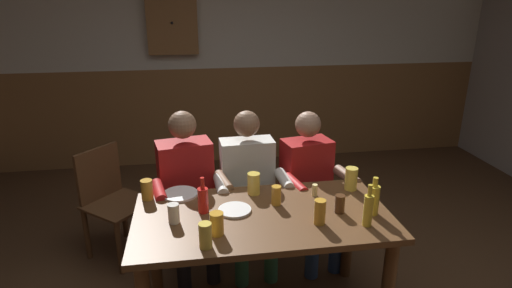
{
  "coord_description": "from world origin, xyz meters",
  "views": [
    {
      "loc": [
        -0.39,
        -2.21,
        2.02
      ],
      "look_at": [
        0.0,
        0.29,
        1.12
      ],
      "focal_mm": 29.66,
      "sensor_mm": 36.0,
      "label": 1
    }
  ],
  "objects_px": {
    "person_2": "(310,182)",
    "plate_0": "(180,194)",
    "bottle_0": "(368,209)",
    "pint_glass_6": "(320,212)",
    "dining_table": "(263,231)",
    "pint_glass_3": "(217,224)",
    "plate_1": "(235,210)",
    "wall_dart_cabinet": "(172,22)",
    "pint_glass_0": "(276,195)",
    "table_candle": "(315,190)",
    "person_1": "(249,185)",
    "pint_glass_5": "(205,235)",
    "bottle_2": "(374,199)",
    "pint_glass_4": "(174,213)",
    "pint_glass_2": "(340,204)",
    "chair_empty_near_left": "(111,199)",
    "pint_glass_1": "(254,184)",
    "person_0": "(188,186)",
    "pint_glass_8": "(351,179)",
    "pint_glass_7": "(147,190)",
    "bottle_1": "(203,199)"
  },
  "relations": [
    {
      "from": "person_2",
      "to": "plate_0",
      "type": "xyz_separation_m",
      "value": [
        -0.98,
        -0.29,
        0.11
      ]
    },
    {
      "from": "bottle_0",
      "to": "pint_glass_6",
      "type": "xyz_separation_m",
      "value": [
        -0.27,
        0.06,
        -0.03
      ]
    },
    {
      "from": "dining_table",
      "to": "pint_glass_3",
      "type": "relative_size",
      "value": 11.75
    },
    {
      "from": "plate_1",
      "to": "wall_dart_cabinet",
      "type": "xyz_separation_m",
      "value": [
        -0.4,
        2.68,
        0.95
      ]
    },
    {
      "from": "pint_glass_0",
      "to": "wall_dart_cabinet",
      "type": "relative_size",
      "value": 0.18
    },
    {
      "from": "table_candle",
      "to": "person_1",
      "type": "bearing_deg",
      "value": 131.28
    },
    {
      "from": "pint_glass_5",
      "to": "dining_table",
      "type": "bearing_deg",
      "value": 40.35
    },
    {
      "from": "bottle_2",
      "to": "pint_glass_4",
      "type": "distance_m",
      "value": 1.19
    },
    {
      "from": "dining_table",
      "to": "pint_glass_6",
      "type": "xyz_separation_m",
      "value": [
        0.31,
        -0.16,
        0.2
      ]
    },
    {
      "from": "bottle_2",
      "to": "pint_glass_2",
      "type": "bearing_deg",
      "value": 166.24
    },
    {
      "from": "chair_empty_near_left",
      "to": "pint_glass_0",
      "type": "xyz_separation_m",
      "value": [
        1.17,
        -0.82,
        0.34
      ]
    },
    {
      "from": "dining_table",
      "to": "wall_dart_cabinet",
      "type": "xyz_separation_m",
      "value": [
        -0.56,
        2.74,
        1.08
      ]
    },
    {
      "from": "pint_glass_3",
      "to": "pint_glass_4",
      "type": "height_order",
      "value": "pint_glass_3"
    },
    {
      "from": "plate_0",
      "to": "bottle_2",
      "type": "relative_size",
      "value": 0.97
    },
    {
      "from": "plate_0",
      "to": "pint_glass_5",
      "type": "height_order",
      "value": "pint_glass_5"
    },
    {
      "from": "person_2",
      "to": "plate_0",
      "type": "relative_size",
      "value": 5.11
    },
    {
      "from": "table_candle",
      "to": "pint_glass_6",
      "type": "distance_m",
      "value": 0.36
    },
    {
      "from": "dining_table",
      "to": "pint_glass_0",
      "type": "relative_size",
      "value": 12.34
    },
    {
      "from": "pint_glass_1",
      "to": "pint_glass_4",
      "type": "bearing_deg",
      "value": -149.74
    },
    {
      "from": "person_2",
      "to": "pint_glass_2",
      "type": "height_order",
      "value": "person_2"
    },
    {
      "from": "table_candle",
      "to": "pint_glass_2",
      "type": "xyz_separation_m",
      "value": [
        0.09,
        -0.24,
        0.02
      ]
    },
    {
      "from": "table_candle",
      "to": "wall_dart_cabinet",
      "type": "height_order",
      "value": "wall_dart_cabinet"
    },
    {
      "from": "pint_glass_2",
      "to": "table_candle",
      "type": "bearing_deg",
      "value": 109.38
    },
    {
      "from": "chair_empty_near_left",
      "to": "pint_glass_6",
      "type": "bearing_deg",
      "value": 92.62
    },
    {
      "from": "plate_0",
      "to": "pint_glass_0",
      "type": "xyz_separation_m",
      "value": [
        0.6,
        -0.23,
        0.06
      ]
    },
    {
      "from": "plate_1",
      "to": "pint_glass_0",
      "type": "xyz_separation_m",
      "value": [
        0.27,
        0.05,
        0.06
      ]
    },
    {
      "from": "pint_glass_3",
      "to": "pint_glass_5",
      "type": "xyz_separation_m",
      "value": [
        -0.07,
        -0.12,
        0.0
      ]
    },
    {
      "from": "person_0",
      "to": "plate_1",
      "type": "bearing_deg",
      "value": 105.97
    },
    {
      "from": "bottle_0",
      "to": "pint_glass_4",
      "type": "distance_m",
      "value": 1.12
    },
    {
      "from": "pint_glass_0",
      "to": "pint_glass_8",
      "type": "height_order",
      "value": "pint_glass_8"
    },
    {
      "from": "plate_0",
      "to": "pint_glass_7",
      "type": "distance_m",
      "value": 0.22
    },
    {
      "from": "person_1",
      "to": "person_2",
      "type": "relative_size",
      "value": 1.02
    },
    {
      "from": "bottle_0",
      "to": "bottle_1",
      "type": "bearing_deg",
      "value": 161.84
    },
    {
      "from": "pint_glass_2",
      "to": "chair_empty_near_left",
      "type": "bearing_deg",
      "value": 147.49
    },
    {
      "from": "pint_glass_0",
      "to": "pint_glass_6",
      "type": "height_order",
      "value": "pint_glass_6"
    },
    {
      "from": "chair_empty_near_left",
      "to": "pint_glass_7",
      "type": "relative_size",
      "value": 6.63
    },
    {
      "from": "plate_1",
      "to": "pint_glass_8",
      "type": "height_order",
      "value": "pint_glass_8"
    },
    {
      "from": "dining_table",
      "to": "pint_glass_2",
      "type": "height_order",
      "value": "pint_glass_2"
    },
    {
      "from": "person_0",
      "to": "pint_glass_8",
      "type": "bearing_deg",
      "value": 149.88
    },
    {
      "from": "plate_0",
      "to": "pint_glass_8",
      "type": "xyz_separation_m",
      "value": [
        1.15,
        -0.09,
        0.07
      ]
    },
    {
      "from": "person_2",
      "to": "pint_glass_1",
      "type": "relative_size",
      "value": 8.15
    },
    {
      "from": "person_2",
      "to": "plate_1",
      "type": "xyz_separation_m",
      "value": [
        -0.65,
        -0.56,
        0.11
      ]
    },
    {
      "from": "dining_table",
      "to": "table_candle",
      "type": "relative_size",
      "value": 19.42
    },
    {
      "from": "pint_glass_2",
      "to": "plate_0",
      "type": "bearing_deg",
      "value": 157.99
    },
    {
      "from": "pint_glass_1",
      "to": "wall_dart_cabinet",
      "type": "bearing_deg",
      "value": 102.55
    },
    {
      "from": "bottle_0",
      "to": "pint_glass_7",
      "type": "bearing_deg",
      "value": 157.27
    },
    {
      "from": "pint_glass_5",
      "to": "plate_1",
      "type": "bearing_deg",
      "value": 62.26
    },
    {
      "from": "table_candle",
      "to": "wall_dart_cabinet",
      "type": "bearing_deg",
      "value": 110.24
    },
    {
      "from": "person_0",
      "to": "pint_glass_1",
      "type": "distance_m",
      "value": 0.59
    },
    {
      "from": "dining_table",
      "to": "pint_glass_8",
      "type": "distance_m",
      "value": 0.73
    }
  ]
}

